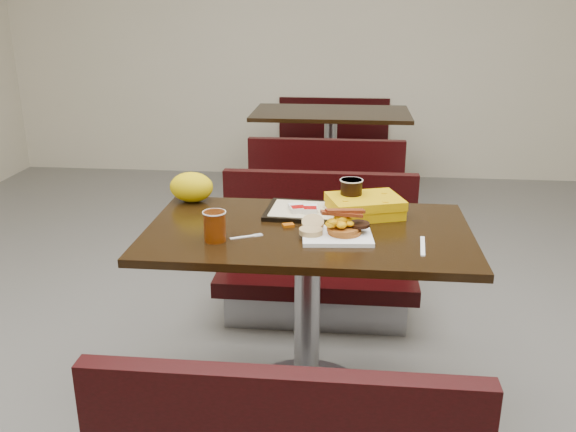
# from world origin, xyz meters

# --- Properties ---
(floor) EXTENTS (6.00, 7.00, 0.01)m
(floor) POSITION_xyz_m (0.00, 0.00, 0.00)
(floor) COLOR slate
(floor) RESTS_ON ground
(wall_back) EXTENTS (6.00, 0.01, 2.80)m
(wall_back) POSITION_xyz_m (0.00, 3.50, 1.40)
(wall_back) COLOR beige
(wall_back) RESTS_ON ground
(table_near) EXTENTS (1.20, 0.70, 0.75)m
(table_near) POSITION_xyz_m (0.00, 0.00, 0.38)
(table_near) COLOR black
(table_near) RESTS_ON floor
(bench_near_n) EXTENTS (1.00, 0.46, 0.72)m
(bench_near_n) POSITION_xyz_m (0.00, 0.70, 0.36)
(bench_near_n) COLOR black
(bench_near_n) RESTS_ON floor
(table_far) EXTENTS (1.20, 0.70, 0.75)m
(table_far) POSITION_xyz_m (0.00, 2.60, 0.38)
(table_far) COLOR black
(table_far) RESTS_ON floor
(bench_far_s) EXTENTS (1.00, 0.46, 0.72)m
(bench_far_s) POSITION_xyz_m (0.00, 1.90, 0.36)
(bench_far_s) COLOR black
(bench_far_s) RESTS_ON floor
(bench_far_n) EXTENTS (1.00, 0.46, 0.72)m
(bench_far_n) POSITION_xyz_m (0.00, 3.30, 0.36)
(bench_far_n) COLOR black
(bench_far_n) RESTS_ON floor
(platter) EXTENTS (0.26, 0.21, 0.01)m
(platter) POSITION_xyz_m (0.11, -0.08, 0.76)
(platter) COLOR white
(platter) RESTS_ON table_near
(pancake_stack) EXTENTS (0.13, 0.13, 0.02)m
(pancake_stack) POSITION_xyz_m (0.13, -0.07, 0.78)
(pancake_stack) COLOR #A5561B
(pancake_stack) RESTS_ON platter
(sausage_patty) EXTENTS (0.10, 0.10, 0.01)m
(sausage_patty) POSITION_xyz_m (0.19, -0.06, 0.80)
(sausage_patty) COLOR black
(sausage_patty) RESTS_ON pancake_stack
(scrambled_eggs) EXTENTS (0.09, 0.08, 0.05)m
(scrambled_eggs) POSITION_xyz_m (0.12, -0.07, 0.81)
(scrambled_eggs) COLOR orange
(scrambled_eggs) RESTS_ON pancake_stack
(bacon_strips) EXTENTS (0.16, 0.11, 0.01)m
(bacon_strips) POSITION_xyz_m (0.12, -0.08, 0.84)
(bacon_strips) COLOR #490B05
(bacon_strips) RESTS_ON scrambled_eggs
(muffin_bottom) EXTENTS (0.10, 0.10, 0.02)m
(muffin_bottom) POSITION_xyz_m (0.02, -0.09, 0.77)
(muffin_bottom) COLOR tan
(muffin_bottom) RESTS_ON platter
(muffin_top) EXTENTS (0.08, 0.08, 0.05)m
(muffin_top) POSITION_xyz_m (0.02, -0.03, 0.79)
(muffin_top) COLOR tan
(muffin_top) RESTS_ON platter
(coffee_cup_near) EXTENTS (0.09, 0.09, 0.11)m
(coffee_cup_near) POSITION_xyz_m (-0.32, -0.15, 0.80)
(coffee_cup_near) COLOR #8C3405
(coffee_cup_near) RESTS_ON table_near
(fork) EXTENTS (0.12, 0.07, 0.00)m
(fork) POSITION_xyz_m (-0.23, -0.11, 0.75)
(fork) COLOR white
(fork) RESTS_ON table_near
(knife) EXTENTS (0.03, 0.18, 0.00)m
(knife) POSITION_xyz_m (0.40, -0.14, 0.75)
(knife) COLOR white
(knife) RESTS_ON table_near
(condiment_syrup) EXTENTS (0.05, 0.04, 0.01)m
(condiment_syrup) POSITION_xyz_m (-0.08, 0.02, 0.76)
(condiment_syrup) COLOR #A14406
(condiment_syrup) RESTS_ON table_near
(tray) EXTENTS (0.37, 0.27, 0.02)m
(tray) POSITION_xyz_m (0.00, 0.18, 0.76)
(tray) COLOR black
(tray) RESTS_ON table_near
(hashbrown_sleeve_left) EXTENTS (0.08, 0.09, 0.02)m
(hashbrown_sleeve_left) POSITION_xyz_m (-0.05, 0.16, 0.78)
(hashbrown_sleeve_left) COLOR silver
(hashbrown_sleeve_left) RESTS_ON tray
(hashbrown_sleeve_right) EXTENTS (0.06, 0.08, 0.02)m
(hashbrown_sleeve_right) POSITION_xyz_m (-0.00, 0.15, 0.78)
(hashbrown_sleeve_right) COLOR silver
(hashbrown_sleeve_right) RESTS_ON tray
(coffee_cup_far) EXTENTS (0.09, 0.09, 0.12)m
(coffee_cup_far) POSITION_xyz_m (0.16, 0.21, 0.83)
(coffee_cup_far) COLOR black
(coffee_cup_far) RESTS_ON tray
(clamshell) EXTENTS (0.33, 0.28, 0.07)m
(clamshell) POSITION_xyz_m (0.21, 0.18, 0.79)
(clamshell) COLOR #CC9803
(clamshell) RESTS_ON table_near
(paper_bag) EXTENTS (0.22, 0.19, 0.13)m
(paper_bag) POSITION_xyz_m (-0.51, 0.28, 0.81)
(paper_bag) COLOR #F8EA08
(paper_bag) RESTS_ON table_near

